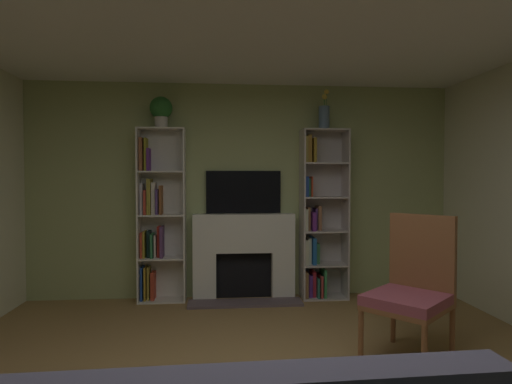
{
  "coord_description": "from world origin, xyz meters",
  "views": [
    {
      "loc": [
        -0.32,
        -2.36,
        1.46
      ],
      "look_at": [
        0.0,
        1.18,
        1.35
      ],
      "focal_mm": 30.07,
      "sensor_mm": 36.0,
      "label": 1
    }
  ],
  "objects_px": {
    "fireplace": "(244,254)",
    "tv": "(243,192)",
    "bookshelf_left": "(157,218)",
    "bookshelf_right": "(318,221)",
    "potted_plant": "(161,110)",
    "vase_with_flowers": "(324,116)",
    "armchair": "(412,287)"
  },
  "relations": [
    {
      "from": "potted_plant",
      "to": "armchair",
      "type": "height_order",
      "value": "potted_plant"
    },
    {
      "from": "potted_plant",
      "to": "vase_with_flowers",
      "type": "bearing_deg",
      "value": -0.05
    },
    {
      "from": "tv",
      "to": "potted_plant",
      "type": "xyz_separation_m",
      "value": [
        -0.98,
        -0.12,
        0.97
      ]
    },
    {
      "from": "tv",
      "to": "vase_with_flowers",
      "type": "xyz_separation_m",
      "value": [
        0.98,
        -0.12,
        0.93
      ]
    },
    {
      "from": "tv",
      "to": "vase_with_flowers",
      "type": "bearing_deg",
      "value": -7.07
    },
    {
      "from": "bookshelf_right",
      "to": "potted_plant",
      "type": "relative_size",
      "value": 5.57
    },
    {
      "from": "bookshelf_left",
      "to": "bookshelf_right",
      "type": "height_order",
      "value": "same"
    },
    {
      "from": "fireplace",
      "to": "vase_with_flowers",
      "type": "xyz_separation_m",
      "value": [
        0.98,
        -0.04,
        1.69
      ]
    },
    {
      "from": "bookshelf_right",
      "to": "vase_with_flowers",
      "type": "bearing_deg",
      "value": -20.7
    },
    {
      "from": "vase_with_flowers",
      "to": "bookshelf_right",
      "type": "bearing_deg",
      "value": 159.3
    },
    {
      "from": "bookshelf_right",
      "to": "tv",
      "type": "bearing_deg",
      "value": 174.01
    },
    {
      "from": "bookshelf_right",
      "to": "vase_with_flowers",
      "type": "xyz_separation_m",
      "value": [
        0.07,
        -0.03,
        1.3
      ]
    },
    {
      "from": "tv",
      "to": "bookshelf_left",
      "type": "bearing_deg",
      "value": -176.1
    },
    {
      "from": "tv",
      "to": "armchair",
      "type": "relative_size",
      "value": 0.79
    },
    {
      "from": "bookshelf_right",
      "to": "armchair",
      "type": "height_order",
      "value": "bookshelf_right"
    },
    {
      "from": "tv",
      "to": "armchair",
      "type": "distance_m",
      "value": 2.41
    },
    {
      "from": "vase_with_flowers",
      "to": "fireplace",
      "type": "bearing_deg",
      "value": 177.78
    },
    {
      "from": "bookshelf_right",
      "to": "potted_plant",
      "type": "xyz_separation_m",
      "value": [
        -1.89,
        -0.02,
        1.34
      ]
    },
    {
      "from": "bookshelf_left",
      "to": "potted_plant",
      "type": "xyz_separation_m",
      "value": [
        0.06,
        -0.05,
        1.28
      ]
    },
    {
      "from": "armchair",
      "to": "potted_plant",
      "type": "bearing_deg",
      "value": 141.36
    },
    {
      "from": "bookshelf_left",
      "to": "armchair",
      "type": "distance_m",
      "value": 2.99
    },
    {
      "from": "potted_plant",
      "to": "bookshelf_right",
      "type": "bearing_deg",
      "value": 0.73
    },
    {
      "from": "tv",
      "to": "vase_with_flowers",
      "type": "relative_size",
      "value": 1.87
    },
    {
      "from": "vase_with_flowers",
      "to": "bookshelf_left",
      "type": "bearing_deg",
      "value": 178.56
    },
    {
      "from": "vase_with_flowers",
      "to": "tv",
      "type": "bearing_deg",
      "value": 172.93
    },
    {
      "from": "fireplace",
      "to": "tv",
      "type": "relative_size",
      "value": 1.45
    },
    {
      "from": "vase_with_flowers",
      "to": "armchair",
      "type": "xyz_separation_m",
      "value": [
        0.29,
        -1.8,
        -1.66
      ]
    },
    {
      "from": "tv",
      "to": "bookshelf_left",
      "type": "distance_m",
      "value": 1.09
    },
    {
      "from": "fireplace",
      "to": "potted_plant",
      "type": "bearing_deg",
      "value": -177.87
    },
    {
      "from": "vase_with_flowers",
      "to": "armchair",
      "type": "relative_size",
      "value": 0.42
    },
    {
      "from": "bookshelf_left",
      "to": "vase_with_flowers",
      "type": "relative_size",
      "value": 4.2
    },
    {
      "from": "fireplace",
      "to": "bookshelf_left",
      "type": "relative_size",
      "value": 0.65
    }
  ]
}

